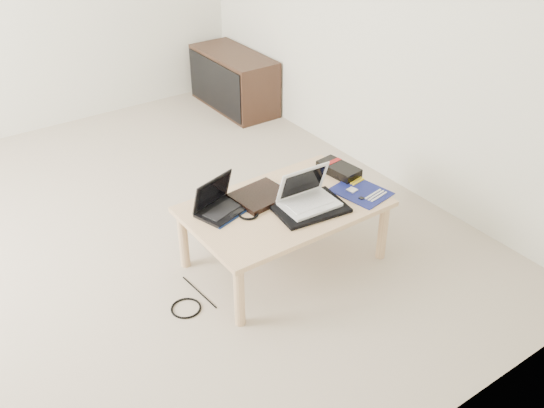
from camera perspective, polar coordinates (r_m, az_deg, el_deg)
ground at (r=3.85m, az=-14.55°, el=-4.19°), size 4.00×4.00×0.00m
coffee_table at (r=3.44m, az=1.17°, el=-0.72°), size 1.10×0.70×0.40m
media_cabinet at (r=5.57m, az=-3.66°, el=11.51°), size 0.41×0.90×0.50m
book at (r=3.46m, az=-1.11°, el=0.76°), size 0.32×0.28×0.03m
netbook at (r=3.34m, az=-4.94°, el=-0.04°), size 0.32×0.27×0.20m
tablet at (r=3.43m, az=1.90°, el=0.31°), size 0.28×0.24×0.01m
remote at (r=3.52m, az=1.16°, el=1.34°), size 0.11×0.23×0.02m
neoprene_sleeve at (r=3.37m, az=3.53°, el=-0.32°), size 0.42×0.33×0.02m
white_laptop at (r=3.36m, az=3.34°, el=0.71°), size 0.32×0.23×0.21m
motherboard at (r=3.56m, az=8.39°, el=1.17°), size 0.30×0.35×0.01m
gpu_box at (r=3.72m, az=6.30°, el=3.26°), size 0.16×0.28×0.06m
cable_coil at (r=3.31m, az=-2.23°, el=-0.96°), size 0.13×0.13×0.01m
floor_cable_coil at (r=3.34m, az=-8.10°, el=-9.68°), size 0.21×0.21×0.01m
floor_cable_trail at (r=3.44m, az=-6.87°, el=-8.23°), size 0.03×0.33×0.01m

